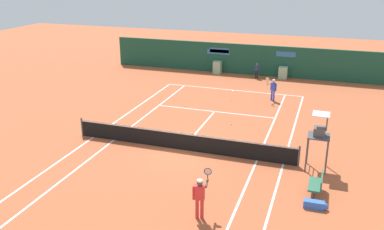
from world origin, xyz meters
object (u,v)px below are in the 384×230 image
equipment_bag (316,205)px  player_on_baseline (273,88)px  player_near_side (200,195)px  tennis_ball_by_sideline (231,124)px  umpire_chair (319,133)px  ball_kid_right_post (257,70)px  player_bench (317,183)px  tennis_ball_mid_court (185,107)px  tennis_ball_near_service_line (231,100)px

equipment_bag → player_on_baseline: 14.11m
player_near_side → tennis_ball_by_sideline: size_ratio=27.69×
umpire_chair → equipment_bag: bearing=-176.7°
ball_kid_right_post → umpire_chair: bearing=113.8°
equipment_bag → player_on_baseline: (-3.75, 13.58, 0.78)m
player_on_baseline → player_near_side: (-0.46, -15.70, 0.07)m
player_near_side → tennis_ball_by_sideline: (-1.18, 10.05, -0.97)m
umpire_chair → ball_kid_right_post: 16.79m
equipment_bag → tennis_ball_by_sideline: bearing=124.2°
player_bench → player_on_baseline: player_on_baseline is taller
player_bench → player_on_baseline: 12.95m
player_near_side → tennis_ball_mid_court: (-4.99, 12.33, -0.97)m
player_on_baseline → ball_kid_right_post: 6.17m
tennis_ball_mid_court → tennis_ball_near_service_line: size_ratio=1.00×
equipment_bag → player_bench: bearing=92.7°
player_bench → tennis_ball_near_service_line: bearing=29.5°
player_bench → umpire_chair: bearing=3.5°
umpire_chair → equipment_bag: umpire_chair is taller
player_on_baseline → player_near_side: 15.70m
tennis_ball_mid_court → tennis_ball_by_sideline: bearing=-30.9°
player_on_baseline → tennis_ball_near_service_line: (-2.76, -1.00, -0.90)m
ball_kid_right_post → tennis_ball_by_sideline: bearing=96.6°
player_bench → ball_kid_right_post: 19.10m
player_bench → tennis_ball_near_service_line: player_bench is taller
player_bench → player_on_baseline: size_ratio=0.71×
player_on_baseline → equipment_bag: bearing=126.4°
umpire_chair → equipment_bag: 3.97m
player_bench → ball_kid_right_post: (-5.88, 18.17, 0.24)m
tennis_ball_mid_court → ball_kid_right_post: bearing=70.4°
tennis_ball_mid_court → tennis_ball_by_sideline: same height
umpire_chair → equipment_bag: (0.20, -3.61, -1.65)m
tennis_ball_near_service_line → equipment_bag: bearing=-62.7°
ball_kid_right_post → tennis_ball_mid_court: bearing=74.2°
player_bench → equipment_bag: bearing=-177.3°
player_on_baseline → tennis_ball_mid_court: player_on_baseline is taller
player_on_baseline → tennis_ball_near_service_line: player_on_baseline is taller
equipment_bag → tennis_ball_mid_court: size_ratio=14.07×
umpire_chair → tennis_ball_near_service_line: size_ratio=40.84×
equipment_bag → ball_kid_right_post: 20.25m
equipment_bag → player_near_side: 4.78m
player_bench → player_near_side: (-4.15, -3.29, 0.50)m
equipment_bag → tennis_ball_near_service_line: bearing=117.3°
tennis_ball_mid_court → tennis_ball_by_sideline: size_ratio=1.00×
umpire_chair → player_near_side: bearing=145.0°
equipment_bag → player_on_baseline: size_ratio=0.54×
ball_kid_right_post → tennis_ball_mid_court: size_ratio=19.13×
player_near_side → umpire_chair: bearing=45.1°
player_on_baseline → tennis_ball_by_sideline: size_ratio=26.22×
player_on_baseline → tennis_ball_mid_court: bearing=52.7°
tennis_ball_near_service_line → umpire_chair: bearing=-55.0°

